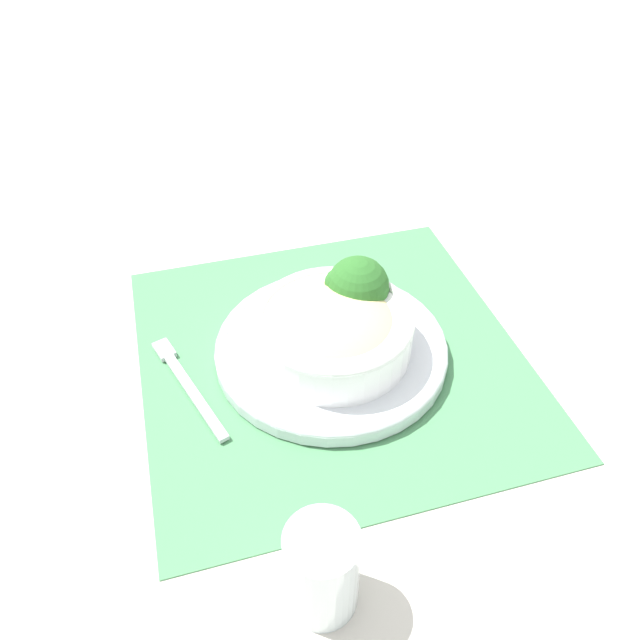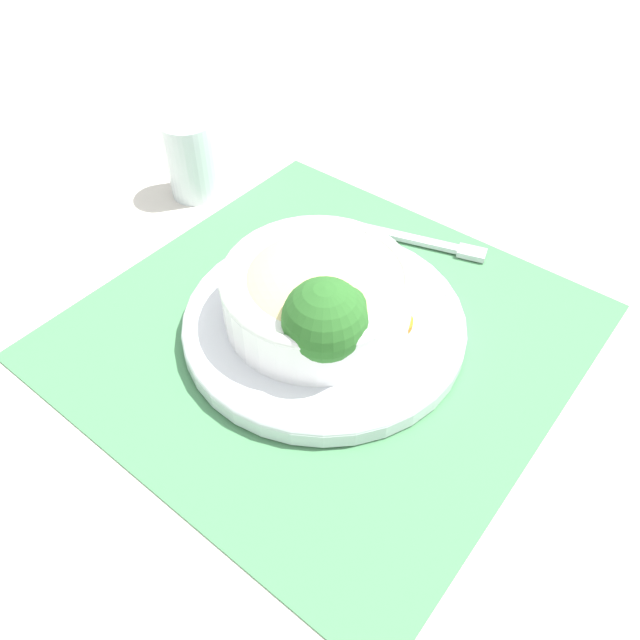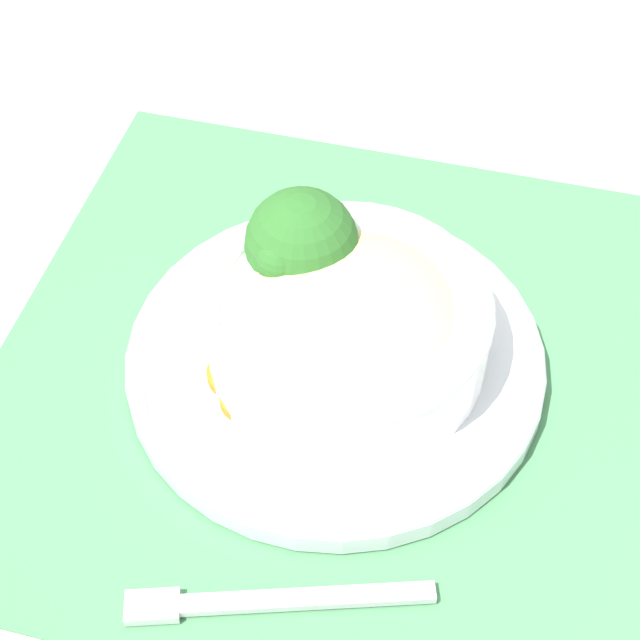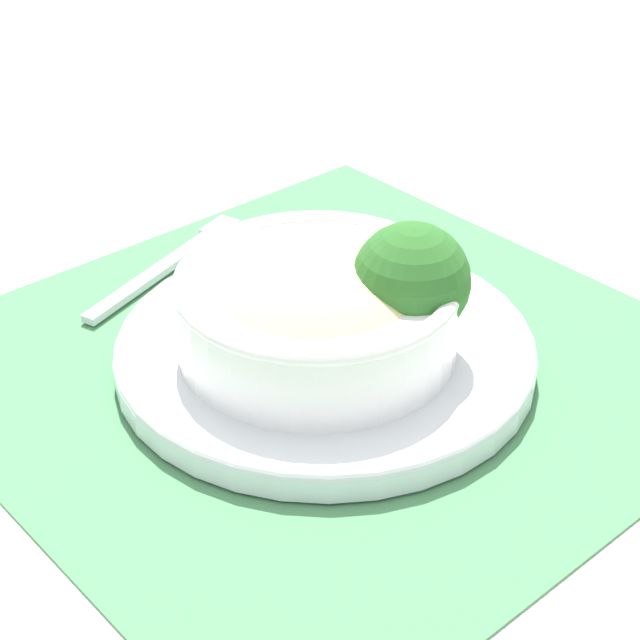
# 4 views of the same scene
# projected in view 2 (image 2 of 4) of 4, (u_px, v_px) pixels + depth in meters

# --- Properties ---
(ground_plane) EXTENTS (4.00, 4.00, 0.00)m
(ground_plane) POSITION_uv_depth(u_px,v_px,m) (324.00, 331.00, 0.65)
(ground_plane) COLOR beige
(placemat) EXTENTS (0.50, 0.51, 0.00)m
(placemat) POSITION_uv_depth(u_px,v_px,m) (324.00, 330.00, 0.65)
(placemat) COLOR #4C8C59
(placemat) RESTS_ON ground_plane
(plate) EXTENTS (0.29, 0.29, 0.02)m
(plate) POSITION_uv_depth(u_px,v_px,m) (324.00, 321.00, 0.64)
(plate) COLOR silver
(plate) RESTS_ON placemat
(bowl) EXTENTS (0.19, 0.19, 0.07)m
(bowl) POSITION_uv_depth(u_px,v_px,m) (318.00, 290.00, 0.62)
(bowl) COLOR white
(bowl) RESTS_ON plate
(broccoli_floret) EXTENTS (0.08, 0.08, 0.09)m
(broccoli_floret) POSITION_uv_depth(u_px,v_px,m) (325.00, 320.00, 0.56)
(broccoli_floret) COLOR #84AD5B
(broccoli_floret) RESTS_ON plate
(carrot_slice_near) EXTENTS (0.04, 0.04, 0.01)m
(carrot_slice_near) POSITION_uv_depth(u_px,v_px,m) (394.00, 322.00, 0.63)
(carrot_slice_near) COLOR orange
(carrot_slice_near) RESTS_ON plate
(carrot_slice_middle) EXTENTS (0.04, 0.04, 0.01)m
(carrot_slice_middle) POSITION_uv_depth(u_px,v_px,m) (391.00, 306.00, 0.64)
(carrot_slice_middle) COLOR orange
(carrot_slice_middle) RESTS_ON plate
(water_glass) EXTENTS (0.07, 0.07, 0.10)m
(water_glass) POSITION_uv_depth(u_px,v_px,m) (192.00, 163.00, 0.80)
(water_glass) COLOR silver
(water_glass) RESTS_ON ground_plane
(fork) EXTENTS (0.06, 0.18, 0.01)m
(fork) POSITION_uv_depth(u_px,v_px,m) (425.00, 242.00, 0.74)
(fork) COLOR silver
(fork) RESTS_ON placemat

